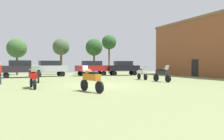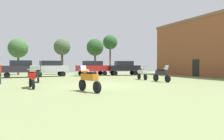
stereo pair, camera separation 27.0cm
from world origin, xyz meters
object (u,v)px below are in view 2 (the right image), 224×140
at_px(motorcycle_8, 162,74).
at_px(car_3, 21,68).
at_px(car_1, 93,67).
at_px(brick_building, 218,47).
at_px(motorcycle_2, 142,73).
at_px(motorcycle_4, 32,77).
at_px(tree_2, 95,48).
at_px(car_4, 124,67).
at_px(motorcycle_5, 89,79).
at_px(car_6, 50,67).
at_px(motorcycle_7, 38,74).
at_px(tree_4, 18,48).
at_px(tree_1, 62,47).
at_px(tree_5, 110,43).

distance_m(motorcycle_8, car_3, 16.38).
distance_m(motorcycle_8, car_1, 12.69).
bearing_deg(car_1, motorcycle_8, -174.17).
bearing_deg(brick_building, motorcycle_2, -172.15).
bearing_deg(motorcycle_4, tree_2, -123.28).
relative_size(motorcycle_8, car_4, 0.48).
bearing_deg(tree_2, brick_building, -46.31).
height_order(motorcycle_2, motorcycle_5, motorcycle_5).
relative_size(motorcycle_5, car_6, 0.47).
relative_size(motorcycle_7, tree_4, 0.43).
distance_m(car_6, tree_2, 9.69).
bearing_deg(car_6, car_1, -96.93).
bearing_deg(brick_building, tree_2, 133.69).
bearing_deg(motorcycle_5, motorcycle_8, 12.25).
distance_m(motorcycle_2, car_1, 9.66).
relative_size(motorcycle_5, car_4, 0.47).
bearing_deg(motorcycle_8, tree_1, -79.83).
distance_m(motorcycle_7, car_4, 14.31).
bearing_deg(car_1, motorcycle_4, 142.82).
bearing_deg(motorcycle_7, motorcycle_4, 86.70).
xyz_separation_m(car_4, tree_2, (-2.28, 6.01, 3.08)).
height_order(motorcycle_4, tree_5, tree_5).
height_order(motorcycle_5, car_1, car_1).
relative_size(brick_building, tree_5, 2.83).
height_order(motorcycle_8, tree_1, tree_1).
bearing_deg(motorcycle_4, motorcycle_5, 127.56).
bearing_deg(car_4, car_6, 92.90).
xyz_separation_m(motorcycle_4, motorcycle_5, (2.90, -3.25, 0.00)).
xyz_separation_m(motorcycle_4, tree_4, (-1.02, 19.51, 3.13)).
height_order(brick_building, car_6, brick_building).
relative_size(motorcycle_5, tree_4, 0.40).
bearing_deg(car_1, car_3, 89.72).
xyz_separation_m(car_3, car_6, (3.44, 0.90, 0.00)).
relative_size(brick_building, car_6, 4.19).
bearing_deg(car_4, motorcycle_5, 156.65).
bearing_deg(tree_2, motorcycle_2, -89.02).
bearing_deg(motorcycle_2, car_3, -31.78).
height_order(tree_2, tree_4, tree_2).
relative_size(car_1, tree_5, 0.67).
bearing_deg(motorcycle_2, motorcycle_7, 1.35).
height_order(motorcycle_2, motorcycle_8, motorcycle_8).
bearing_deg(tree_5, motorcycle_5, -114.64).
relative_size(motorcycle_7, car_4, 0.50).
xyz_separation_m(motorcycle_4, car_3, (-0.69, 12.71, 0.44)).
bearing_deg(car_6, motorcycle_2, -146.24).
height_order(motorcycle_2, motorcycle_4, motorcycle_4).
height_order(car_6, tree_5, tree_5).
relative_size(motorcycle_8, car_6, 0.48).
bearing_deg(motorcycle_5, car_1, 55.58).
distance_m(motorcycle_4, car_3, 12.74).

